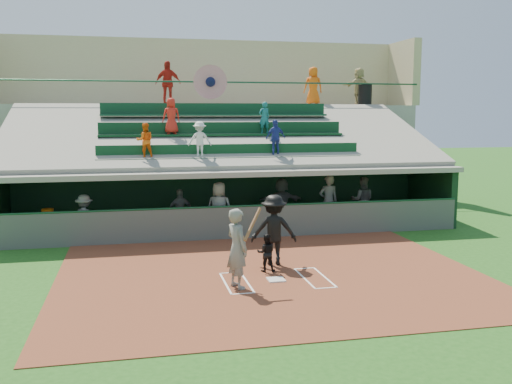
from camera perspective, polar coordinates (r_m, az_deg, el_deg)
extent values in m
plane|color=#1C4E15|center=(14.64, 2.01, -8.87)|extent=(100.00, 100.00, 0.00)
cube|color=brown|center=(15.11, 1.54, -8.30)|extent=(11.00, 9.00, 0.02)
cube|color=silver|center=(14.63, 2.01, -8.74)|extent=(0.43, 0.43, 0.03)
cube|color=white|center=(14.48, -0.91, -8.97)|extent=(0.05, 1.80, 0.01)
cube|color=silver|center=(14.83, 4.85, -8.58)|extent=(0.05, 1.80, 0.01)
cube|color=white|center=(14.39, -3.08, -9.09)|extent=(0.05, 1.80, 0.01)
cube|color=white|center=(15.00, 6.88, -8.43)|extent=(0.05, 1.80, 0.01)
cube|color=silver|center=(15.28, -2.60, -8.07)|extent=(0.60, 0.05, 0.01)
cube|color=white|center=(15.74, 4.85, -7.62)|extent=(0.60, 0.05, 0.01)
cube|color=white|center=(13.59, -1.31, -10.12)|extent=(0.60, 0.05, 0.01)
cube|color=silver|center=(14.10, 7.02, -9.50)|extent=(0.60, 0.05, 0.01)
cube|color=gray|center=(21.06, -2.52, -3.64)|extent=(16.00, 3.50, 0.04)
cube|color=gray|center=(27.38, -4.94, 3.83)|extent=(20.00, 3.00, 4.60)
cube|color=#505550|center=(19.26, -1.64, -3.11)|extent=(16.00, 0.06, 1.10)
cylinder|color=#144123|center=(19.16, -1.65, -1.43)|extent=(16.00, 0.08, 0.08)
cube|color=black|center=(22.58, -3.28, -0.08)|extent=(16.00, 0.25, 2.20)
cube|color=black|center=(23.55, 17.03, -0.08)|extent=(0.25, 3.50, 2.20)
cube|color=gray|center=(20.73, -2.55, 2.28)|extent=(16.40, 3.90, 0.18)
cube|color=gray|center=(24.28, -3.93, 0.60)|extent=(16.40, 3.50, 2.30)
cube|color=gray|center=(25.80, -4.48, 3.59)|extent=(16.40, 0.30, 4.60)
cube|color=gray|center=(22.47, -3.37, 5.90)|extent=(16.40, 6.51, 2.37)
cube|color=#0C351D|center=(20.15, -2.30, 3.40)|extent=(9.40, 0.42, 0.08)
cube|color=#0C361B|center=(20.33, -2.40, 4.18)|extent=(9.40, 0.06, 0.45)
cube|color=#0B3419|center=(21.98, -3.17, 5.73)|extent=(9.40, 0.42, 0.08)
cube|color=#0B3219|center=(22.17, -3.25, 6.42)|extent=(9.40, 0.06, 0.45)
cube|color=#0C3621|center=(23.84, -3.91, 7.69)|extent=(9.40, 0.42, 0.08)
cube|color=#0C351D|center=(24.04, -3.98, 8.31)|extent=(9.40, 0.06, 0.45)
imported|color=#E85C0D|center=(19.92, -11.04, 5.07)|extent=(0.63, 0.51, 1.21)
imported|color=silver|center=(20.04, -5.65, 5.25)|extent=(0.83, 0.50, 1.25)
imported|color=navy|center=(20.53, 1.98, 5.43)|extent=(0.82, 0.50, 1.31)
imported|color=red|center=(21.84, -8.47, 7.53)|extent=(0.71, 0.50, 1.36)
imported|color=#176469|center=(22.37, 0.83, 7.45)|extent=(0.49, 0.37, 1.22)
cylinder|color=#133D26|center=(25.86, -4.59, 10.91)|extent=(20.00, 0.07, 0.07)
cylinder|color=#B21925|center=(25.84, -4.59, 10.91)|extent=(1.50, 0.06, 1.50)
sphere|color=#0C1133|center=(25.81, -4.58, 10.92)|extent=(0.44, 0.44, 0.44)
cube|color=tan|center=(28.87, -5.42, 11.78)|extent=(20.00, 0.40, 3.20)
cube|color=tan|center=(30.32, 14.46, 11.38)|extent=(0.40, 3.00, 3.20)
imported|color=#61635E|center=(13.79, -1.90, -5.65)|extent=(0.70, 0.83, 1.95)
cylinder|color=brown|center=(13.58, -0.35, -3.24)|extent=(0.56, 0.54, 0.75)
sphere|color=olive|center=(13.76, -1.37, -4.59)|extent=(0.10, 0.10, 0.10)
imported|color=black|center=(15.29, 1.02, -6.09)|extent=(0.56, 0.47, 1.02)
imported|color=black|center=(15.90, 1.80, -3.79)|extent=(1.38, 0.95, 1.97)
cube|color=#946036|center=(22.30, -3.49, -2.30)|extent=(16.26, 0.95, 0.49)
cube|color=silver|center=(20.23, -20.12, -3.58)|extent=(0.86, 0.72, 0.66)
cylinder|color=#D6620C|center=(20.09, -20.10, -2.13)|extent=(0.39, 0.39, 0.39)
imported|color=#535651|center=(19.44, -16.77, -2.53)|extent=(1.13, 0.83, 1.56)
imported|color=#525550|center=(20.17, -7.57, -1.90)|extent=(0.96, 0.51, 1.56)
imported|color=#62645F|center=(19.63, -3.70, -1.68)|extent=(1.06, 0.90, 1.85)
imported|color=#50534E|center=(21.45, 2.56, -0.95)|extent=(1.65, 0.54, 1.78)
imported|color=#575954|center=(21.06, 7.24, -0.94)|extent=(0.72, 0.48, 1.95)
imported|color=#535651|center=(22.12, 10.59, -0.80)|extent=(1.04, 0.93, 1.79)
cylinder|color=black|center=(28.05, 10.84, 9.50)|extent=(0.64, 0.64, 0.97)
imported|color=#AF1E14|center=(26.50, -8.79, 10.73)|extent=(1.23, 0.76, 1.96)
imported|color=#E4590D|center=(27.57, 5.73, 10.50)|extent=(0.94, 0.66, 1.80)
imported|color=tan|center=(28.58, 10.23, 10.34)|extent=(1.77, 1.11, 1.82)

